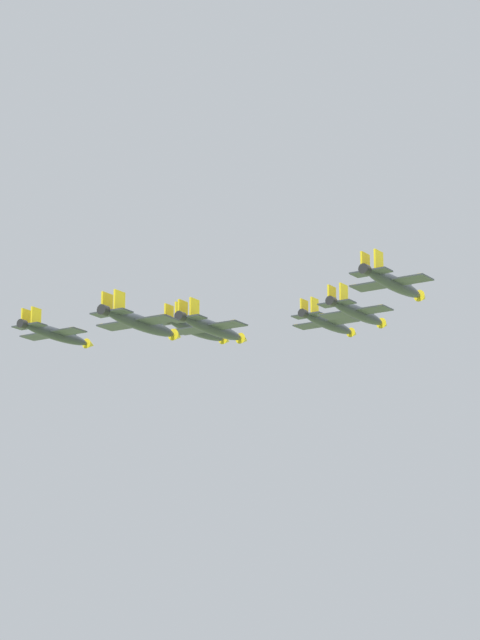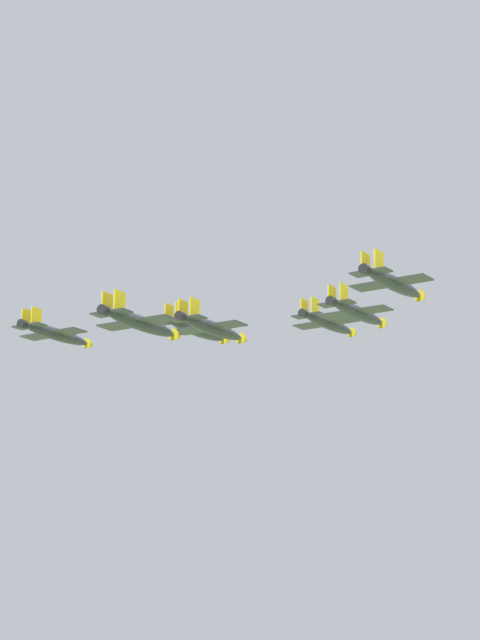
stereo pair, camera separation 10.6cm
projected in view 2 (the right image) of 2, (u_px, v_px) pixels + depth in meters
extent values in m
ellipsoid|color=#2D3338|center=(328.00, 323.00, 233.94)|extent=(11.74, 12.50, 1.95)
cone|color=gold|center=(354.00, 334.00, 240.78)|extent=(2.55, 2.56, 1.66)
ellipsoid|color=#334751|center=(339.00, 323.00, 236.82)|extent=(2.84, 2.91, 1.14)
cube|color=#2D3338|center=(326.00, 323.00, 233.30)|extent=(10.34, 9.92, 0.20)
cube|color=gold|center=(301.00, 327.00, 235.93)|extent=(2.68, 2.81, 0.23)
cube|color=gold|center=(352.00, 319.00, 230.69)|extent=(2.68, 2.81, 0.23)
cube|color=#2D3338|center=(309.00, 315.00, 228.78)|extent=(5.45, 5.29, 0.20)
cube|color=gold|center=(304.00, 308.00, 229.90)|extent=(1.66, 1.77, 2.82)
cube|color=gold|center=(315.00, 307.00, 228.85)|extent=(1.66, 1.77, 2.82)
cylinder|color=black|center=(303.00, 313.00, 227.45)|extent=(1.74, 1.73, 1.37)
ellipsoid|color=#2D3338|center=(197.00, 330.00, 226.97)|extent=(12.26, 12.63, 2.01)
cone|color=gold|center=(226.00, 340.00, 234.09)|extent=(2.62, 2.63, 1.70)
ellipsoid|color=#334751|center=(208.00, 330.00, 229.97)|extent=(2.94, 2.97, 1.17)
cube|color=#2D3338|center=(194.00, 330.00, 226.31)|extent=(10.50, 10.29, 0.20)
cube|color=gold|center=(168.00, 333.00, 228.92)|extent=(2.79, 2.85, 0.24)
cube|color=gold|center=(220.00, 325.00, 223.72)|extent=(2.79, 2.85, 0.24)
cube|color=#2D3338|center=(173.00, 321.00, 221.61)|extent=(5.55, 5.47, 0.20)
cube|color=gold|center=(169.00, 314.00, 222.73)|extent=(1.74, 1.79, 2.90)
cube|color=gold|center=(180.00, 312.00, 221.69)|extent=(1.74, 1.79, 2.90)
cylinder|color=black|center=(167.00, 319.00, 220.22)|extent=(1.78, 1.78, 1.40)
ellipsoid|color=#2D3338|center=(358.00, 313.00, 211.39)|extent=(11.94, 12.45, 1.97)
cone|color=gold|center=(384.00, 324.00, 218.34)|extent=(2.57, 2.58, 1.67)
ellipsoid|color=#334751|center=(368.00, 313.00, 214.32)|extent=(2.87, 2.92, 1.15)
cube|color=#2D3338|center=(355.00, 312.00, 210.74)|extent=(10.33, 10.05, 0.20)
cube|color=gold|center=(326.00, 317.00, 213.34)|extent=(2.72, 2.81, 0.24)
cube|color=gold|center=(385.00, 308.00, 208.17)|extent=(2.72, 2.81, 0.24)
cube|color=#2D3338|center=(337.00, 304.00, 206.16)|extent=(5.46, 5.35, 0.20)
cube|color=gold|center=(332.00, 296.00, 207.27)|extent=(1.69, 1.77, 2.84)
cube|color=gold|center=(344.00, 294.00, 206.24)|extent=(1.69, 1.77, 2.84)
cylinder|color=black|center=(331.00, 301.00, 204.81)|extent=(1.75, 1.74, 1.38)
ellipsoid|color=#2D3338|center=(56.00, 334.00, 220.10)|extent=(11.74, 12.18, 1.93)
cone|color=gold|center=(90.00, 345.00, 226.92)|extent=(2.52, 2.53, 1.64)
ellipsoid|color=#334751|center=(70.00, 334.00, 222.97)|extent=(2.82, 2.86, 1.12)
cube|color=#2D3338|center=(53.00, 334.00, 219.46)|extent=(10.12, 9.87, 0.19)
cube|color=gold|center=(29.00, 338.00, 221.99)|extent=(2.67, 2.75, 0.23)
cube|color=gold|center=(78.00, 330.00, 216.95)|extent=(2.67, 2.75, 0.23)
cube|color=#2D3338|center=(30.00, 326.00, 214.95)|extent=(5.35, 5.25, 0.19)
cube|color=gold|center=(26.00, 318.00, 216.04)|extent=(1.66, 1.73, 2.78)
cube|color=gold|center=(36.00, 317.00, 215.03)|extent=(1.66, 1.73, 2.78)
cylinder|color=black|center=(22.00, 324.00, 213.62)|extent=(1.72, 1.71, 1.35)
ellipsoid|color=#2D3338|center=(394.00, 283.00, 189.39)|extent=(11.85, 12.52, 1.96)
cone|color=gold|center=(422.00, 297.00, 196.29)|extent=(2.56, 2.58, 1.67)
ellipsoid|color=#334751|center=(405.00, 284.00, 192.30)|extent=(2.86, 2.92, 1.15)
cube|color=#2D3338|center=(391.00, 283.00, 188.75)|extent=(10.37, 9.99, 0.20)
cube|color=gold|center=(359.00, 288.00, 191.38)|extent=(2.70, 2.82, 0.24)
cube|color=gold|center=(425.00, 277.00, 186.15)|extent=(2.70, 2.82, 0.24)
cube|color=#2D3338|center=(371.00, 272.00, 184.19)|extent=(5.47, 5.33, 0.20)
cube|color=gold|center=(365.00, 264.00, 185.31)|extent=(1.68, 1.78, 2.84)
cube|color=gold|center=(379.00, 261.00, 184.26)|extent=(1.68, 1.78, 2.84)
cylinder|color=black|center=(365.00, 269.00, 182.85)|extent=(1.75, 1.74, 1.38)
ellipsoid|color=#2D3338|center=(212.00, 328.00, 204.12)|extent=(12.01, 12.32, 1.96)
cone|color=gold|center=(244.00, 340.00, 211.09)|extent=(2.56, 2.57, 1.67)
ellipsoid|color=#334751|center=(225.00, 328.00, 207.05)|extent=(2.87, 2.90, 1.14)
cube|color=#2D3338|center=(209.00, 328.00, 203.47)|extent=(10.25, 10.08, 0.20)
cube|color=gold|center=(181.00, 332.00, 206.02)|extent=(2.73, 2.78, 0.24)
cube|color=gold|center=(238.00, 323.00, 200.95)|extent=(2.73, 2.78, 0.24)
cube|color=#2D3338|center=(187.00, 319.00, 198.87)|extent=(5.42, 5.36, 0.20)
cube|color=gold|center=(183.00, 310.00, 199.97)|extent=(1.70, 1.75, 2.83)
cube|color=gold|center=(194.00, 309.00, 198.96)|extent=(1.70, 1.75, 2.83)
cylinder|color=black|center=(181.00, 316.00, 197.51)|extent=(1.74, 1.74, 1.37)
ellipsoid|color=#2D3338|center=(141.00, 323.00, 189.47)|extent=(12.25, 12.42, 1.99)
cone|color=gold|center=(177.00, 336.00, 196.57)|extent=(2.60, 2.60, 1.69)
ellipsoid|color=#334751|center=(155.00, 323.00, 192.45)|extent=(2.92, 2.93, 1.16)
cube|color=#2D3338|center=(137.00, 323.00, 188.80)|extent=(10.35, 10.26, 0.20)
cube|color=gold|center=(107.00, 327.00, 191.35)|extent=(2.78, 2.81, 0.24)
cube|color=gold|center=(168.00, 318.00, 186.28)|extent=(2.78, 2.81, 0.24)
cube|color=#2D3338|center=(111.00, 313.00, 184.11)|extent=(5.48, 5.45, 0.20)
cube|color=gold|center=(107.00, 304.00, 185.23)|extent=(1.74, 1.76, 2.87)
cube|color=gold|center=(119.00, 302.00, 184.21)|extent=(1.74, 1.76, 2.87)
cylinder|color=black|center=(104.00, 310.00, 182.73)|extent=(1.77, 1.76, 1.39)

